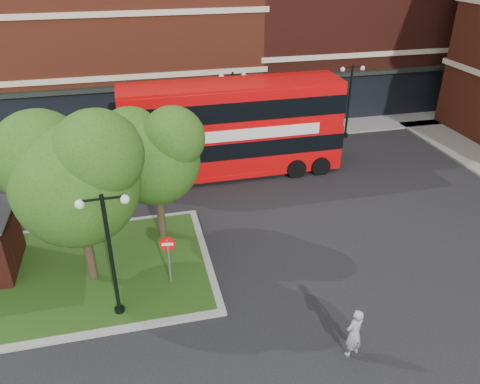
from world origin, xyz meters
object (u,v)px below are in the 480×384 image
object	(u,v)px
woman	(354,333)
bus	(232,123)
car_silver	(158,144)
car_white	(300,123)

from	to	relation	value
woman	bus	bearing A→B (deg)	-105.69
bus	car_silver	bearing A→B (deg)	136.98
car_silver	car_white	size ratio (longest dim) A/B	0.92
woman	car_white	xyz separation A→B (m)	(5.24, 19.50, -0.14)
bus	car_white	xyz separation A→B (m)	(6.05, 5.19, -2.31)
woman	car_white	size ratio (longest dim) A/B	0.39
woman	car_silver	xyz separation A→B (m)	(-4.81, 18.00, -0.18)
bus	car_white	bearing A→B (deg)	40.38
car_silver	car_white	xyz separation A→B (m)	(10.05, 1.50, 0.04)
bus	woman	bearing A→B (deg)	-86.98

